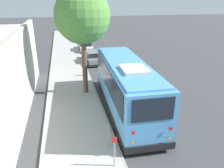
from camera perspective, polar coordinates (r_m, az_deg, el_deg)
name	(u,v)px	position (r m, az deg, el deg)	size (l,w,h in m)	color
ground_plane	(130,120)	(13.82, 4.82, -9.25)	(160.00, 160.00, 0.00)	#3D3D3F
sidewalk_slab	(76,125)	(13.27, -9.45, -10.56)	(80.00, 3.66, 0.15)	#A3A099
curb_strip	(107,121)	(13.46, -1.24, -9.73)	(80.00, 0.14, 0.15)	gray
shuttle_bus	(126,84)	(14.27, 3.68, 0.13)	(9.95, 2.90, 3.46)	#4C93D1
parked_sedan_gray	(93,57)	(25.61, -5.01, 6.95)	(4.61, 1.96, 1.32)	slate
parked_sedan_white	(86,47)	(31.60, -6.87, 9.70)	(4.69, 1.90, 1.32)	silver
parked_sedan_blue	(82,38)	(38.70, -7.89, 11.85)	(4.23, 1.77, 1.33)	navy
parked_sedan_silver	(79,33)	(44.69, -8.68, 13.10)	(4.44, 2.06, 1.31)	#A8AAAF
street_tree	(82,12)	(16.05, -7.85, 18.12)	(3.91, 3.91, 8.29)	brown
sign_post_near	(114,151)	(9.83, 0.63, -17.17)	(0.06, 0.22, 1.50)	gray
sign_post_far	(108,136)	(10.88, -0.99, -13.42)	(0.06, 0.06, 1.36)	gray
fire_hydrant	(85,71)	(20.92, -7.08, 3.31)	(0.22, 0.22, 0.81)	#99999E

